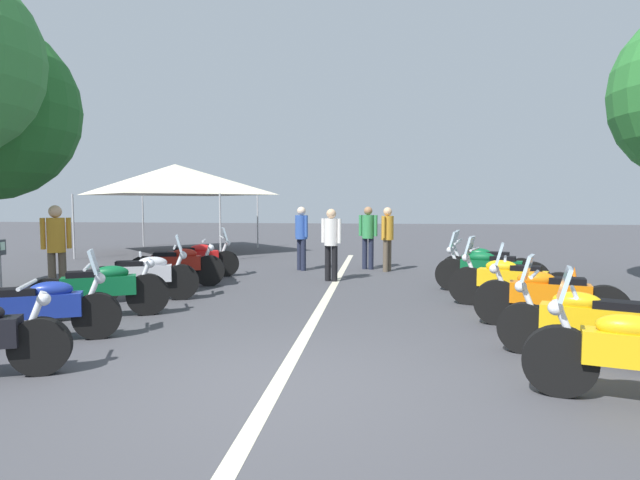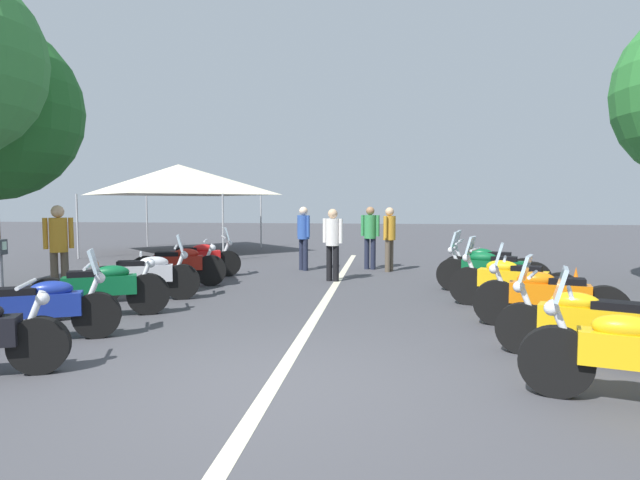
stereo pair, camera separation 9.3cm
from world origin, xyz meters
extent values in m
plane|color=#424247|center=(0.00, 0.00, 0.00)|extent=(80.00, 80.00, 0.00)
cube|color=beige|center=(4.18, 0.00, 0.00)|extent=(17.36, 0.16, 0.01)
cylinder|color=black|center=(0.10, 2.54, 0.31)|extent=(0.36, 0.62, 0.61)
cylinder|color=silver|center=(0.08, 2.59, 0.61)|extent=(0.17, 0.30, 0.58)
cylinder|color=silver|center=(0.06, 2.63, 0.97)|extent=(0.59, 0.27, 0.04)
sphere|color=silver|center=(0.12, 2.49, 0.81)|extent=(0.14, 0.14, 0.14)
cylinder|color=black|center=(1.53, 2.74, 0.31)|extent=(0.39, 0.62, 0.62)
cube|color=navy|center=(1.23, 3.39, 0.49)|extent=(0.72, 1.11, 0.30)
ellipsoid|color=navy|center=(1.31, 3.22, 0.69)|extent=(0.46, 0.58, 0.22)
cube|color=black|center=(1.14, 3.59, 0.67)|extent=(0.44, 0.54, 0.12)
cylinder|color=silver|center=(1.51, 2.79, 0.61)|extent=(0.19, 0.29, 0.58)
cylinder|color=silver|center=(1.49, 2.83, 0.97)|extent=(0.58, 0.30, 0.04)
sphere|color=silver|center=(1.55, 2.69, 0.81)|extent=(0.14, 0.14, 0.14)
cylinder|color=silver|center=(1.21, 3.85, 0.22)|extent=(0.31, 0.53, 0.08)
cube|color=silver|center=(1.52, 2.76, 1.04)|extent=(0.38, 0.26, 0.32)
cylinder|color=black|center=(3.00, 2.72, 0.34)|extent=(0.42, 0.66, 0.67)
cylinder|color=black|center=(2.36, 4.01, 0.34)|extent=(0.42, 0.66, 0.67)
cube|color=#0C592D|center=(2.68, 3.36, 0.52)|extent=(0.74, 1.10, 0.30)
ellipsoid|color=#0C592D|center=(2.76, 3.20, 0.72)|extent=(0.46, 0.58, 0.22)
cube|color=black|center=(2.59, 3.56, 0.70)|extent=(0.45, 0.55, 0.12)
cylinder|color=silver|center=(2.98, 2.77, 0.64)|extent=(0.19, 0.29, 0.58)
cylinder|color=silver|center=(2.96, 2.81, 1.00)|extent=(0.57, 0.31, 0.04)
sphere|color=silver|center=(3.03, 2.68, 0.84)|extent=(0.14, 0.14, 0.14)
cylinder|color=silver|center=(2.65, 3.83, 0.24)|extent=(0.32, 0.53, 0.08)
cylinder|color=black|center=(4.33, 2.70, 0.33)|extent=(0.36, 0.67, 0.67)
cylinder|color=black|center=(3.86, 3.97, 0.33)|extent=(0.36, 0.67, 0.67)
cube|color=silver|center=(4.10, 3.33, 0.51)|extent=(0.62, 1.06, 0.30)
ellipsoid|color=silver|center=(4.16, 3.16, 0.71)|extent=(0.43, 0.58, 0.22)
cube|color=black|center=(4.02, 3.54, 0.69)|extent=(0.41, 0.54, 0.12)
cylinder|color=silver|center=(4.31, 2.75, 0.63)|extent=(0.17, 0.30, 0.58)
cylinder|color=silver|center=(4.30, 2.79, 0.99)|extent=(0.59, 0.25, 0.04)
sphere|color=silver|center=(4.35, 2.65, 0.83)|extent=(0.14, 0.14, 0.14)
cylinder|color=silver|center=(4.12, 3.78, 0.23)|extent=(0.27, 0.54, 0.08)
cube|color=silver|center=(4.33, 2.72, 1.06)|extent=(0.38, 0.24, 0.32)
cylinder|color=black|center=(5.91, 2.69, 0.34)|extent=(0.31, 0.69, 0.68)
cylinder|color=black|center=(5.56, 4.03, 0.34)|extent=(0.31, 0.69, 0.68)
cube|color=maroon|center=(5.73, 3.36, 0.52)|extent=(0.54, 1.09, 0.30)
ellipsoid|color=maroon|center=(5.78, 3.19, 0.72)|extent=(0.39, 0.57, 0.22)
cube|color=black|center=(5.68, 3.57, 0.70)|extent=(0.38, 0.53, 0.12)
cylinder|color=silver|center=(5.90, 2.75, 0.64)|extent=(0.14, 0.30, 0.58)
cylinder|color=silver|center=(5.89, 2.79, 1.00)|extent=(0.61, 0.20, 0.04)
sphere|color=silver|center=(5.93, 2.65, 0.84)|extent=(0.14, 0.14, 0.14)
cylinder|color=silver|center=(5.80, 3.81, 0.24)|extent=(0.22, 0.55, 0.08)
cylinder|color=black|center=(7.39, 2.77, 0.32)|extent=(0.39, 0.64, 0.64)
cylinder|color=black|center=(6.76, 4.18, 0.32)|extent=(0.39, 0.64, 0.64)
cube|color=red|center=(7.07, 3.48, 0.50)|extent=(0.74, 1.18, 0.30)
ellipsoid|color=red|center=(7.15, 3.31, 0.70)|extent=(0.45, 0.58, 0.22)
cube|color=black|center=(6.98, 3.68, 0.68)|extent=(0.43, 0.54, 0.12)
cylinder|color=silver|center=(7.37, 2.83, 0.62)|extent=(0.18, 0.29, 0.58)
cylinder|color=silver|center=(7.35, 2.87, 0.98)|extent=(0.58, 0.29, 0.04)
sphere|color=silver|center=(7.41, 2.73, 0.82)|extent=(0.14, 0.14, 0.14)
cylinder|color=silver|center=(7.05, 3.97, 0.22)|extent=(0.30, 0.53, 0.08)
cube|color=silver|center=(7.38, 2.79, 1.05)|extent=(0.38, 0.26, 0.32)
cylinder|color=black|center=(0.13, -2.70, 0.33)|extent=(0.32, 0.68, 0.67)
ellipsoid|color=#EAB214|center=(-0.02, -3.21, 0.71)|extent=(0.40, 0.57, 0.22)
cylinder|color=silver|center=(0.11, -2.75, 0.63)|extent=(0.15, 0.30, 0.58)
cylinder|color=silver|center=(0.10, -2.79, 0.99)|extent=(0.61, 0.21, 0.04)
sphere|color=silver|center=(0.14, -2.65, 0.83)|extent=(0.14, 0.14, 0.14)
cube|color=silver|center=(0.12, -2.72, 1.06)|extent=(0.38, 0.22, 0.32)
cylinder|color=black|center=(1.51, -2.74, 0.31)|extent=(0.37, 0.62, 0.62)
cube|color=#EAB214|center=(1.23, -3.43, 0.49)|extent=(0.69, 1.15, 0.30)
ellipsoid|color=#EAB214|center=(1.30, -3.26, 0.69)|extent=(0.44, 0.58, 0.22)
cube|color=black|center=(1.15, -3.63, 0.67)|extent=(0.42, 0.54, 0.12)
cylinder|color=silver|center=(1.49, -2.80, 0.61)|extent=(0.18, 0.29, 0.58)
cylinder|color=silver|center=(1.48, -2.84, 0.97)|extent=(0.59, 0.27, 0.04)
sphere|color=silver|center=(1.53, -2.70, 0.81)|extent=(0.14, 0.14, 0.14)
cylinder|color=silver|center=(0.90, -3.77, 0.22)|extent=(0.28, 0.54, 0.08)
cube|color=silver|center=(1.51, -2.76, 1.04)|extent=(0.38, 0.25, 0.32)
cylinder|color=black|center=(2.98, -2.75, 0.34)|extent=(0.30, 0.69, 0.67)
cylinder|color=black|center=(2.64, -4.13, 0.34)|extent=(0.30, 0.69, 0.67)
cube|color=orange|center=(2.81, -3.44, 0.52)|extent=(0.53, 1.12, 0.30)
ellipsoid|color=orange|center=(2.86, -3.26, 0.72)|extent=(0.38, 0.57, 0.22)
cube|color=black|center=(2.76, -3.65, 0.70)|extent=(0.37, 0.53, 0.12)
cylinder|color=silver|center=(2.97, -2.80, 0.64)|extent=(0.14, 0.30, 0.58)
cylinder|color=silver|center=(2.96, -2.84, 1.00)|extent=(0.61, 0.19, 0.04)
sphere|color=silver|center=(2.99, -2.70, 0.84)|extent=(0.14, 0.14, 0.14)
cylinder|color=silver|center=(2.54, -3.81, 0.24)|extent=(0.21, 0.55, 0.08)
cube|color=silver|center=(2.98, -2.77, 1.07)|extent=(0.38, 0.20, 0.32)
cylinder|color=black|center=(4.50, -2.58, 0.34)|extent=(0.39, 0.68, 0.68)
cylinder|color=black|center=(3.94, -3.95, 0.34)|extent=(0.39, 0.68, 0.68)
cube|color=#EAB214|center=(4.22, -3.26, 0.52)|extent=(0.69, 1.15, 0.30)
ellipsoid|color=#EAB214|center=(4.29, -3.09, 0.72)|extent=(0.44, 0.58, 0.22)
cube|color=black|center=(4.13, -3.46, 0.70)|extent=(0.42, 0.54, 0.12)
cylinder|color=silver|center=(4.48, -2.63, 0.64)|extent=(0.17, 0.29, 0.58)
cylinder|color=silver|center=(4.46, -2.67, 1.00)|extent=(0.59, 0.27, 0.04)
sphere|color=silver|center=(4.52, -2.53, 0.84)|extent=(0.14, 0.14, 0.14)
cylinder|color=silver|center=(3.88, -3.60, 0.24)|extent=(0.28, 0.54, 0.08)
cube|color=silver|center=(4.49, -2.59, 1.07)|extent=(0.38, 0.25, 0.32)
cylinder|color=black|center=(5.97, -2.49, 0.34)|extent=(0.34, 0.68, 0.67)
cylinder|color=black|center=(5.50, -3.96, 0.34)|extent=(0.34, 0.68, 0.67)
cube|color=#0C592D|center=(5.74, -3.22, 0.52)|extent=(0.62, 1.20, 0.30)
ellipsoid|color=#0C592D|center=(5.79, -3.05, 0.72)|extent=(0.41, 0.57, 0.22)
cube|color=black|center=(5.67, -3.43, 0.70)|extent=(0.39, 0.54, 0.12)
cylinder|color=silver|center=(5.95, -2.55, 0.64)|extent=(0.16, 0.30, 0.58)
cylinder|color=silver|center=(5.94, -2.59, 1.00)|extent=(0.60, 0.23, 0.04)
sphere|color=silver|center=(5.99, -2.44, 0.84)|extent=(0.14, 0.14, 0.14)
cylinder|color=silver|center=(5.42, -3.61, 0.24)|extent=(0.24, 0.55, 0.08)
cube|color=silver|center=(5.96, -2.51, 1.07)|extent=(0.38, 0.23, 0.32)
cylinder|color=black|center=(7.19, -2.72, 0.30)|extent=(0.31, 0.62, 0.61)
cylinder|color=black|center=(6.77, -4.08, 0.30)|extent=(0.31, 0.62, 0.61)
cube|color=#0C592D|center=(6.98, -3.40, 0.48)|extent=(0.59, 1.12, 0.30)
ellipsoid|color=#0C592D|center=(7.04, -3.23, 0.68)|extent=(0.40, 0.57, 0.22)
cube|color=black|center=(6.92, -3.61, 0.66)|extent=(0.39, 0.54, 0.12)
cylinder|color=silver|center=(7.18, -2.78, 0.60)|extent=(0.15, 0.30, 0.58)
cylinder|color=silver|center=(7.17, -2.81, 0.96)|extent=(0.60, 0.22, 0.04)
sphere|color=silver|center=(7.21, -2.67, 0.80)|extent=(0.14, 0.14, 0.14)
cylinder|color=silver|center=(6.69, -3.76, 0.21)|extent=(0.24, 0.55, 0.08)
cube|color=silver|center=(7.19, -2.74, 1.03)|extent=(0.38, 0.22, 0.32)
cylinder|color=slate|center=(1.88, 4.41, 0.55)|extent=(0.06, 0.06, 1.10)
cube|color=#33383D|center=(1.88, 4.41, 1.18)|extent=(0.19, 0.14, 0.22)
cube|color=#B2D8BF|center=(1.89, 4.35, 1.20)|extent=(0.10, 0.02, 0.12)
cube|color=orange|center=(5.12, 4.85, 0.01)|extent=(0.36, 0.36, 0.03)
cone|color=orange|center=(5.12, 4.85, 0.32)|extent=(0.26, 0.26, 0.60)
cylinder|color=white|center=(5.12, 4.85, 0.34)|extent=(0.19, 0.19, 0.07)
cube|color=orange|center=(5.28, -4.66, 0.01)|extent=(0.36, 0.36, 0.03)
cone|color=orange|center=(5.28, -4.66, 0.32)|extent=(0.26, 0.26, 0.60)
cylinder|color=white|center=(5.28, -4.66, 0.34)|extent=(0.19, 0.19, 0.07)
cylinder|color=#1E2338|center=(9.16, -0.76, 0.42)|extent=(0.14, 0.14, 0.85)
cylinder|color=#1E2338|center=(9.22, -0.59, 0.42)|extent=(0.14, 0.14, 0.85)
cylinder|color=#338C4C|center=(9.19, -0.67, 1.16)|extent=(0.32, 0.32, 0.63)
cylinder|color=#338C4C|center=(9.12, -0.88, 1.20)|extent=(0.09, 0.09, 0.57)
cylinder|color=#338C4C|center=(9.26, -0.47, 1.20)|extent=(0.09, 0.09, 0.57)
sphere|color=#9E704C|center=(9.19, -0.67, 1.60)|extent=(0.23, 0.23, 0.23)
cylinder|color=black|center=(6.90, 0.04, 0.41)|extent=(0.14, 0.14, 0.83)
cylinder|color=black|center=(6.98, 0.20, 0.41)|extent=(0.14, 0.14, 0.83)
cylinder|color=silver|center=(6.94, 0.12, 1.14)|extent=(0.32, 0.32, 0.62)
cylinder|color=silver|center=(6.84, -0.08, 1.17)|extent=(0.09, 0.09, 0.56)
cylinder|color=silver|center=(7.04, 0.31, 1.17)|extent=(0.09, 0.09, 0.56)
sphere|color=#D8AD84|center=(6.94, 0.12, 1.56)|extent=(0.22, 0.22, 0.22)
cylinder|color=brown|center=(4.18, 5.18, 0.44)|extent=(0.14, 0.14, 0.88)
cylinder|color=brown|center=(4.27, 5.03, 0.44)|extent=(0.14, 0.14, 0.88)
cylinder|color=orange|center=(4.23, 5.10, 1.20)|extent=(0.32, 0.32, 0.66)
cylinder|color=orange|center=(4.11, 5.29, 1.24)|extent=(0.09, 0.09, 0.59)
cylinder|color=orange|center=(4.35, 4.92, 1.24)|extent=(0.09, 0.09, 0.59)
sphere|color=#D8AD84|center=(4.23, 5.10, 1.65)|extent=(0.24, 0.24, 0.24)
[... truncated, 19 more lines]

